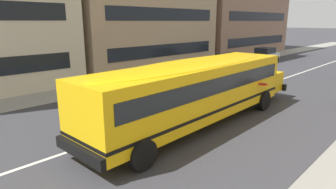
% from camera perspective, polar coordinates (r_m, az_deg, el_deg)
% --- Properties ---
extents(ground_plane, '(400.00, 400.00, 0.00)m').
position_cam_1_polar(ground_plane, '(15.93, 7.13, -2.25)').
color(ground_plane, '#38383D').
extents(sidewalk_far, '(120.00, 3.00, 0.01)m').
position_cam_1_polar(sidewalk_far, '(21.60, -10.27, 2.07)').
color(sidewalk_far, gray).
rests_on(sidewalk_far, ground_plane).
extents(lane_centreline, '(110.00, 0.16, 0.01)m').
position_cam_1_polar(lane_centreline, '(15.93, 7.13, -2.24)').
color(lane_centreline, silver).
rests_on(lane_centreline, ground_plane).
extents(school_bus, '(13.16, 3.12, 2.93)m').
position_cam_1_polar(school_bus, '(12.70, 6.07, 1.62)').
color(school_bus, yellow).
rests_on(school_bus, ground_plane).
extents(parked_car_teal_under_tree, '(3.93, 1.93, 1.64)m').
position_cam_1_polar(parked_car_teal_under_tree, '(27.38, 12.04, 6.34)').
color(parked_car_teal_under_tree, '#195B66').
rests_on(parked_car_teal_under_tree, ground_plane).
extents(parked_car_white_by_hydrant, '(3.91, 1.89, 1.64)m').
position_cam_1_polar(parked_car_white_by_hydrant, '(34.69, 18.77, 7.54)').
color(parked_car_white_by_hydrant, silver).
rests_on(parked_car_white_by_hydrant, ground_plane).
extents(apartment_block_far_right, '(18.23, 12.22, 13.30)m').
position_cam_1_polar(apartment_block_far_right, '(44.73, 10.77, 16.87)').
color(apartment_block_far_right, '#93705B').
rests_on(apartment_block_far_right, ground_plane).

